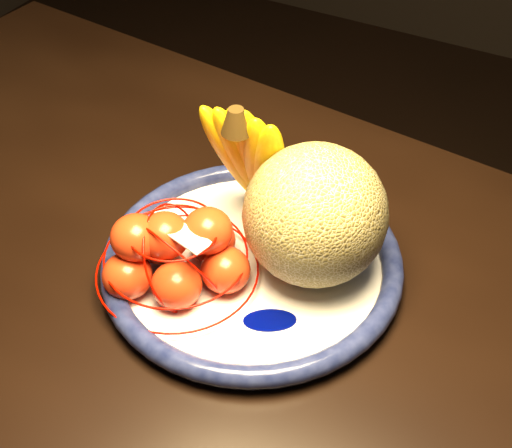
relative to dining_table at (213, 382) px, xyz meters
The scene contains 6 objects.
dining_table is the anchor object (origin of this frame).
fruit_bowl 0.15m from the dining_table, 94.18° to the left, with size 0.37×0.37×0.03m.
cantaloupe 0.24m from the dining_table, 68.23° to the left, with size 0.17×0.17×0.17m, color olive.
banana_bunch 0.28m from the dining_table, 104.15° to the left, with size 0.14×0.13×0.21m.
mandarin_bag 0.17m from the dining_table, 144.55° to the left, with size 0.26×0.26×0.12m.
price_tag 0.20m from the dining_table, 142.06° to the left, with size 0.07×0.03×0.00m, color white.
Camera 1 is at (0.31, -0.43, 1.44)m, focal length 50.00 mm.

